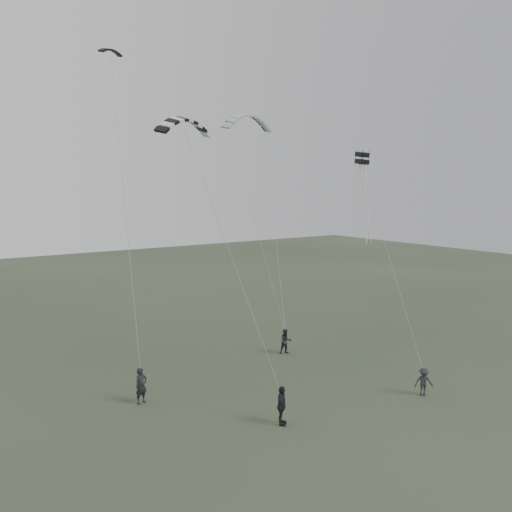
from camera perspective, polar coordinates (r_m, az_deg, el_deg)
ground at (r=27.30m, az=3.58°, el=-16.83°), size 140.00×140.00×0.00m
flyer_left at (r=27.98m, az=-12.99°, el=-14.24°), size 0.79×0.62×1.93m
flyer_right at (r=34.96m, az=3.41°, el=-9.72°), size 1.01×0.90×1.73m
flyer_center at (r=25.09m, az=2.95°, el=-16.71°), size 1.13×1.14×1.93m
flyer_far at (r=29.73m, az=18.63°, el=-13.47°), size 1.18×1.05×1.58m
kite_dark_small at (r=33.62m, az=-16.29°, el=21.69°), size 1.58×1.03×0.59m
kite_pale_large at (r=41.11m, az=-0.98°, el=15.83°), size 4.51×1.63×1.98m
kite_striped at (r=26.96m, az=-8.18°, el=15.22°), size 3.36×1.73×1.41m
kite_box at (r=32.81m, az=12.03°, el=10.88°), size 0.74×0.84×0.82m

